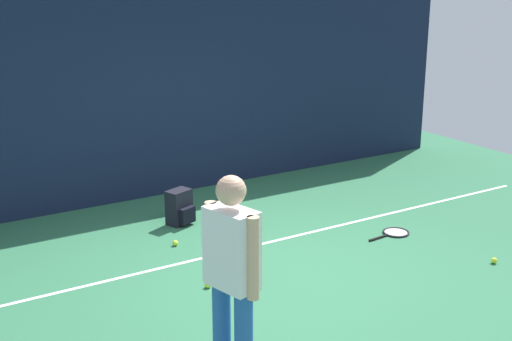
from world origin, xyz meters
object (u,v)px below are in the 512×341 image
tennis_ball_near_player (208,285)px  tennis_ball_mid_court (175,243)px  tennis_racket (394,233)px  backpack (180,208)px  tennis_player (232,272)px  tennis_ball_by_fence (494,261)px

tennis_ball_near_player → tennis_ball_mid_court: (0.19, 1.16, 0.00)m
tennis_racket → backpack: backpack is taller
tennis_ball_near_player → tennis_ball_mid_court: bearing=80.8°
tennis_racket → tennis_ball_near_player: size_ratio=9.47×
tennis_player → tennis_ball_by_fence: size_ratio=25.76×
backpack → tennis_ball_near_player: (-0.55, -1.78, -0.18)m
tennis_ball_near_player → tennis_ball_by_fence: (2.93, -1.10, 0.00)m
tennis_ball_mid_court → tennis_ball_by_fence: bearing=-39.5°
tennis_ball_near_player → tennis_ball_mid_court: size_ratio=1.00×
tennis_player → tennis_ball_mid_court: (0.82, 2.78, -0.93)m
tennis_ball_mid_court → tennis_ball_near_player: bearing=-99.2°
tennis_ball_near_player → tennis_ball_mid_court: same height
backpack → tennis_ball_mid_court: 0.74m
tennis_player → tennis_racket: size_ratio=2.72×
backpack → tennis_ball_by_fence: size_ratio=6.67×
tennis_player → backpack: size_ratio=3.86×
tennis_ball_near_player → tennis_racket: bearing=2.6°
tennis_ball_by_fence → tennis_ball_mid_court: size_ratio=1.00×
backpack → tennis_ball_near_player: bearing=-127.0°
backpack → tennis_player: bearing=-129.0°
backpack → tennis_ball_by_fence: backpack is taller
tennis_racket → tennis_ball_by_fence: (0.33, -1.22, 0.02)m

